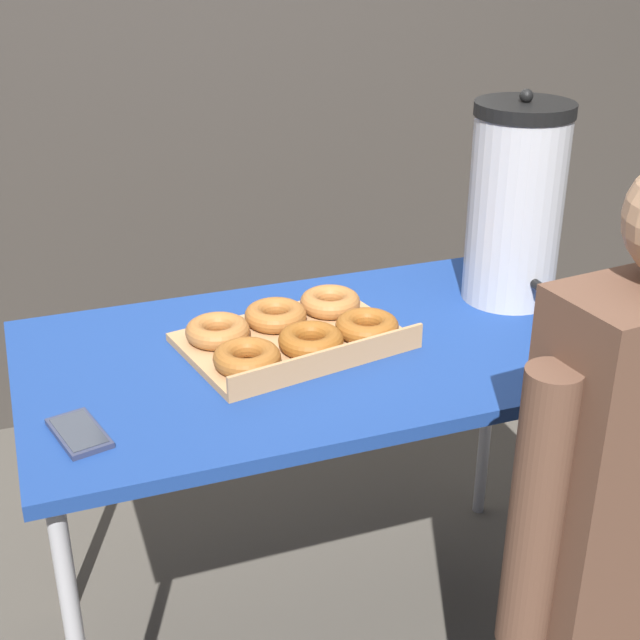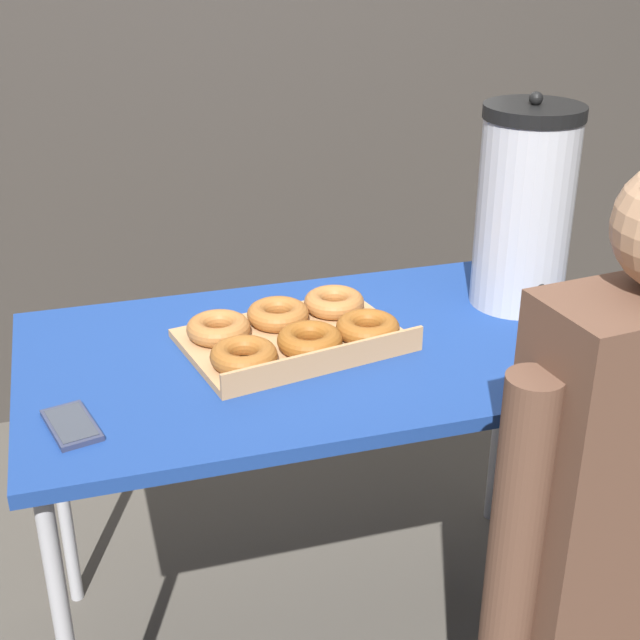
% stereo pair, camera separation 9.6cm
% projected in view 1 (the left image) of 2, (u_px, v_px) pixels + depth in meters
% --- Properties ---
extents(ground_plane, '(12.00, 12.00, 0.00)m').
position_uv_depth(ground_plane, '(328.00, 632.00, 2.14)').
color(ground_plane, '#4C473F').
extents(back_wall, '(6.00, 0.11, 2.49)m').
position_uv_depth(back_wall, '(183.00, 25.00, 2.67)').
color(back_wall, '#38332D').
rests_on(back_wall, ground).
extents(folding_table, '(1.24, 0.68, 0.78)m').
position_uv_depth(folding_table, '(329.00, 370.00, 1.83)').
color(folding_table, navy).
rests_on(folding_table, ground).
extents(donut_box, '(0.48, 0.37, 0.06)m').
position_uv_depth(donut_box, '(293.00, 333.00, 1.80)').
color(donut_box, tan).
rests_on(donut_box, folding_table).
extents(coffee_urn, '(0.21, 0.24, 0.47)m').
position_uv_depth(coffee_urn, '(516.00, 204.00, 1.93)').
color(coffee_urn, '#B7B7BC').
rests_on(coffee_urn, folding_table).
extents(cell_phone, '(0.10, 0.15, 0.01)m').
position_uv_depth(cell_phone, '(79.00, 433.00, 1.50)').
color(cell_phone, '#2D334C').
rests_on(cell_phone, folding_table).
extents(person_seated, '(0.51, 0.24, 1.28)m').
position_uv_depth(person_seated, '(631.00, 541.00, 1.50)').
color(person_seated, '#33332D').
rests_on(person_seated, ground).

